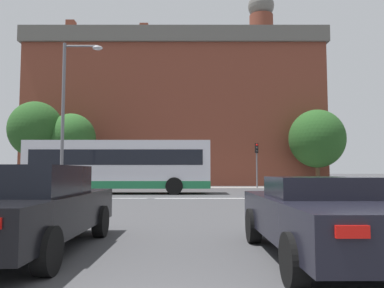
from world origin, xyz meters
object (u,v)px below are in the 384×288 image
object	(u,v)px
bus_crossing_lead	(119,166)
street_lamp_junction	(69,104)
car_roadster_right	(325,216)
traffic_light_far_left	(115,158)
traffic_light_far_right	(256,157)
car_saloon_left	(26,207)
pedestrian_waiting	(63,176)

from	to	relation	value
bus_crossing_lead	street_lamp_junction	bearing A→B (deg)	158.58
car_roadster_right	traffic_light_far_left	xyz separation A→B (m)	(-8.25, 24.59, 1.80)
traffic_light_far_right	bus_crossing_lead	bearing A→B (deg)	-141.04
car_saloon_left	street_lamp_junction	bearing A→B (deg)	105.21
traffic_light_far_right	pedestrian_waiting	distance (m)	16.39
pedestrian_waiting	bus_crossing_lead	bearing A→B (deg)	159.61
street_lamp_junction	car_saloon_left	bearing A→B (deg)	-74.52
car_saloon_left	car_roadster_right	size ratio (longest dim) A/B	1.04
car_saloon_left	traffic_light_far_left	xyz separation A→B (m)	(-3.42, 24.08, 1.72)
car_saloon_left	traffic_light_far_right	xyz separation A→B (m)	(8.10, 24.38, 1.74)
car_roadster_right	traffic_light_far_right	distance (m)	25.18
car_saloon_left	car_roadster_right	bearing A→B (deg)	-6.37
traffic_light_far_left	street_lamp_junction	world-z (taller)	street_lamp_junction
street_lamp_junction	car_roadster_right	bearing A→B (deg)	-57.08
car_roadster_right	pedestrian_waiting	bearing A→B (deg)	115.98
bus_crossing_lead	pedestrian_waiting	size ratio (longest dim) A/B	6.85
traffic_light_far_right	traffic_light_far_left	xyz separation A→B (m)	(-11.52, -0.30, -0.02)
bus_crossing_lead	pedestrian_waiting	xyz separation A→B (m)	(-6.53, 9.06, -0.77)
traffic_light_far_right	traffic_light_far_left	size ratio (longest dim) A/B	1.01
pedestrian_waiting	street_lamp_junction	bearing A→B (deg)	143.56
car_saloon_left	traffic_light_far_left	distance (m)	24.38
car_roadster_right	street_lamp_junction	bearing A→B (deg)	122.41
street_lamp_junction	pedestrian_waiting	world-z (taller)	street_lamp_junction
car_saloon_left	bus_crossing_lead	size ratio (longest dim) A/B	0.43
car_roadster_right	bus_crossing_lead	world-z (taller)	bus_crossing_lead
bus_crossing_lead	traffic_light_far_right	distance (m)	12.56
traffic_light_far_right	pedestrian_waiting	xyz separation A→B (m)	(-16.27, 1.18, -1.55)
car_saloon_left	traffic_light_far_right	world-z (taller)	traffic_light_far_right
car_roadster_right	street_lamp_junction	distance (m)	15.61
traffic_light_far_right	street_lamp_junction	world-z (taller)	street_lamp_junction
car_roadster_right	traffic_light_far_right	world-z (taller)	traffic_light_far_right
car_saloon_left	street_lamp_junction	size ratio (longest dim) A/B	0.60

